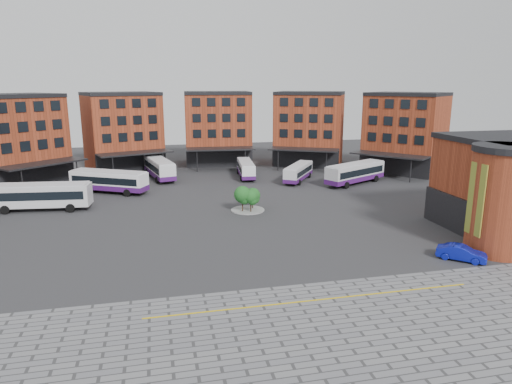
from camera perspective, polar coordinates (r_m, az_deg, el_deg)
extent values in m
plane|color=#28282B|center=(48.25, -0.50, -6.27)|extent=(160.00, 160.00, 0.00)
cube|color=slate|center=(30.01, 12.97, -19.83)|extent=(50.00, 22.00, 0.02)
cube|color=gold|center=(36.36, 7.45, -13.25)|extent=(26.00, 0.15, 0.02)
cube|color=#953A20|center=(84.74, -27.68, 5.67)|extent=(16.35, 16.13, 14.00)
cube|color=black|center=(81.21, -25.72, 2.01)|extent=(10.00, 9.07, 4.00)
cube|color=black|center=(84.25, -28.23, 10.58)|extent=(16.55, 16.35, 0.60)
cube|color=black|center=(80.08, -26.18, 7.04)|extent=(8.60, 7.77, 8.00)
cube|color=black|center=(78.85, -25.03, 3.25)|extent=(12.61, 11.97, 0.25)
cylinder|color=black|center=(75.52, -27.17, 1.08)|extent=(0.20, 0.20, 4.00)
cylinder|color=black|center=(79.98, -21.43, 2.26)|extent=(0.20, 0.20, 4.00)
cube|color=#953A20|center=(91.49, -16.31, 7.13)|extent=(15.55, 13.69, 14.00)
cube|color=black|center=(87.53, -15.23, 3.63)|extent=(12.45, 4.71, 4.00)
cube|color=black|center=(91.04, -16.62, 11.70)|extent=(15.65, 13.97, 0.60)
cube|color=black|center=(86.45, -15.49, 8.31)|extent=(10.87, 3.87, 8.00)
cube|color=black|center=(85.00, -14.86, 4.73)|extent=(13.72, 8.39, 0.25)
cylinder|color=black|center=(82.41, -17.43, 2.89)|extent=(0.20, 0.20, 4.00)
cylinder|color=black|center=(85.03, -11.49, 3.55)|extent=(0.20, 0.20, 4.00)
cube|color=#953A20|center=(94.61, -4.83, 7.82)|extent=(13.67, 10.88, 14.00)
cube|color=black|center=(90.45, -4.56, 4.37)|extent=(13.00, 1.41, 4.00)
cube|color=black|center=(94.17, -4.92, 12.24)|extent=(13.69, 11.18, 0.60)
cube|color=black|center=(89.40, -4.64, 8.91)|extent=(11.42, 0.95, 8.00)
cube|color=black|center=(87.84, -4.47, 5.42)|extent=(13.28, 5.30, 0.25)
cylinder|color=black|center=(86.16, -7.38, 3.84)|extent=(0.20, 0.20, 4.00)
cylinder|color=black|center=(86.82, -1.36, 4.02)|extent=(0.20, 0.20, 4.00)
cube|color=#953A20|center=(93.97, 6.67, 7.74)|extent=(16.12, 14.81, 14.00)
cube|color=black|center=(89.85, 6.16, 4.27)|extent=(11.81, 6.35, 4.00)
cube|color=black|center=(93.52, 6.80, 12.19)|extent=(16.26, 15.08, 0.60)
cube|color=black|center=(88.79, 6.26, 8.84)|extent=(10.26, 5.33, 8.00)
cube|color=black|center=(87.25, 5.97, 5.33)|extent=(13.58, 9.82, 0.25)
cylinder|color=black|center=(86.59, 2.77, 3.98)|extent=(0.20, 0.20, 4.00)
cylinder|color=black|center=(85.25, 8.78, 3.69)|extent=(0.20, 0.20, 4.00)
cube|color=#953A20|center=(89.59, 18.13, 6.88)|extent=(16.02, 16.39, 14.00)
cube|color=black|center=(85.75, 16.80, 3.33)|extent=(8.74, 10.28, 4.00)
cube|color=black|center=(89.12, 18.48, 11.54)|extent=(16.25, 16.58, 0.60)
cube|color=black|center=(84.65, 17.08, 8.11)|extent=(7.47, 8.86, 8.00)
cube|color=black|center=(83.26, 16.31, 4.46)|extent=(11.73, 12.79, 0.25)
cylinder|color=black|center=(83.67, 12.87, 3.32)|extent=(0.20, 0.20, 4.00)
cylinder|color=black|center=(80.40, 18.76, 2.53)|extent=(0.20, 0.20, 4.00)
cube|color=black|center=(55.25, 23.90, -2.71)|extent=(0.40, 12.00, 4.00)
cylinder|color=#953A20|center=(50.10, 28.34, -1.21)|extent=(6.00, 6.00, 10.00)
cylinder|color=black|center=(49.17, 29.02, 4.78)|extent=(6.40, 6.40, 0.60)
cube|color=#C76917|center=(48.15, 25.78, -0.86)|extent=(0.12, 2.20, 7.00)
cylinder|color=gray|center=(59.81, -1.04, -2.27)|extent=(4.40, 4.40, 0.12)
cylinder|color=#332114|center=(58.89, -1.69, -1.74)|extent=(0.14, 0.14, 1.68)
sphere|color=#1B511E|center=(58.51, -1.70, -0.31)|extent=(2.19, 2.19, 2.19)
sphere|color=#1B511E|center=(58.52, -1.48, -0.81)|extent=(1.54, 1.54, 1.54)
cylinder|color=#332114|center=(60.38, -0.42, -1.52)|extent=(0.14, 0.14, 1.32)
sphere|color=#1B511E|center=(60.08, -0.42, -0.42)|extent=(2.00, 2.00, 2.00)
sphere|color=#1B511E|center=(60.08, -0.20, -0.81)|extent=(1.40, 1.40, 1.40)
cylinder|color=#332114|center=(58.72, -0.66, -1.86)|extent=(0.14, 0.14, 1.50)
sphere|color=#1B511E|center=(58.38, -0.66, -0.58)|extent=(1.79, 1.79, 1.79)
sphere|color=#1B511E|center=(58.39, -0.44, -1.04)|extent=(1.25, 1.25, 1.25)
cube|color=silver|center=(65.70, -25.34, -0.38)|extent=(12.81, 4.24, 2.80)
cube|color=black|center=(65.65, -25.36, -0.21)|extent=(11.82, 4.19, 1.09)
cube|color=silver|center=(65.39, -25.47, 0.86)|extent=(12.30, 4.07, 0.14)
cylinder|color=black|center=(66.18, -28.89, -1.98)|extent=(1.17, 0.47, 1.14)
cylinder|color=black|center=(68.74, -28.01, -1.35)|extent=(1.17, 0.47, 1.14)
cylinder|color=black|center=(63.49, -22.19, -1.88)|extent=(1.17, 0.47, 1.14)
cylinder|color=black|center=(66.15, -21.53, -1.23)|extent=(1.17, 0.47, 1.14)
cube|color=white|center=(72.44, -17.91, 1.40)|extent=(11.85, 8.18, 2.68)
cube|color=black|center=(72.41, -17.92, 1.55)|extent=(11.03, 7.77, 1.04)
cube|color=silver|center=(72.18, -17.99, 2.48)|extent=(11.37, 7.85, 0.13)
cube|color=black|center=(75.83, -21.63, 1.81)|extent=(1.22, 2.09, 1.20)
cube|color=#471664|center=(72.64, -17.85, 0.66)|extent=(11.90, 8.23, 0.76)
cylinder|color=black|center=(73.86, -20.89, 0.28)|extent=(1.12, 0.81, 1.09)
cylinder|color=black|center=(76.00, -19.67, 0.74)|extent=(1.12, 0.81, 1.09)
cylinder|color=black|center=(69.56, -15.81, -0.11)|extent=(1.12, 0.81, 1.09)
cylinder|color=black|center=(71.82, -14.68, 0.38)|extent=(1.12, 0.81, 1.09)
cube|color=silver|center=(81.23, -12.00, 3.03)|extent=(5.30, 12.41, 2.70)
cube|color=black|center=(81.20, -12.01, 3.17)|extent=(5.15, 11.48, 1.05)
cube|color=silver|center=(80.99, -12.05, 4.01)|extent=(5.09, 11.92, 0.13)
cube|color=black|center=(86.92, -12.92, 3.83)|extent=(2.31, 0.62, 1.21)
cube|color=#471664|center=(81.41, -11.97, 2.37)|extent=(5.34, 12.46, 0.77)
cylinder|color=black|center=(84.92, -13.46, 2.44)|extent=(0.56, 1.15, 1.10)
cylinder|color=black|center=(85.50, -11.66, 2.61)|extent=(0.56, 1.15, 1.10)
cylinder|color=black|center=(77.49, -12.28, 1.46)|extent=(0.56, 1.15, 1.10)
cylinder|color=black|center=(78.12, -10.31, 1.65)|extent=(0.56, 1.15, 1.10)
cube|color=white|center=(80.56, -1.28, 3.00)|extent=(3.22, 10.21, 2.24)
cube|color=black|center=(80.53, -1.28, 3.11)|extent=(3.20, 9.42, 0.87)
cube|color=silver|center=(80.35, -1.28, 3.82)|extent=(3.09, 9.81, 0.11)
cube|color=black|center=(85.34, -1.62, 3.73)|extent=(1.94, 0.30, 1.00)
cube|color=#471664|center=(80.71, -1.28, 2.44)|extent=(3.26, 10.26, 0.64)
cylinder|color=black|center=(83.81, -2.28, 2.60)|extent=(0.36, 0.93, 0.91)
cylinder|color=black|center=(84.03, -0.73, 2.64)|extent=(0.36, 0.93, 0.91)
cylinder|color=black|center=(77.53, -1.87, 1.70)|extent=(0.36, 0.93, 0.91)
cylinder|color=black|center=(77.77, -0.19, 1.75)|extent=(0.36, 0.93, 0.91)
cube|color=silver|center=(77.76, 5.32, 2.56)|extent=(7.49, 9.57, 2.23)
cube|color=black|center=(77.73, 5.32, 2.67)|extent=(7.09, 8.94, 0.86)
cube|color=silver|center=(77.55, 5.34, 3.40)|extent=(7.19, 9.18, 0.11)
cube|color=black|center=(82.37, 6.28, 3.30)|extent=(1.67, 1.18, 1.00)
cube|color=#471664|center=(77.92, 5.31, 1.98)|extent=(7.55, 9.62, 0.64)
cylinder|color=black|center=(81.32, 5.16, 2.21)|extent=(0.74, 0.91, 0.91)
cylinder|color=black|center=(80.72, 6.71, 2.09)|extent=(0.74, 0.91, 0.91)
cylinder|color=black|center=(75.31, 3.79, 1.33)|extent=(0.74, 0.91, 0.91)
cylinder|color=black|center=(74.67, 5.45, 1.19)|extent=(0.74, 0.91, 0.91)
cube|color=silver|center=(76.89, 12.30, 2.45)|extent=(12.07, 8.16, 2.72)
cube|color=black|center=(76.85, 12.31, 2.59)|extent=(11.24, 7.76, 1.05)
cube|color=silver|center=(76.64, 12.36, 3.48)|extent=(11.59, 7.83, 0.13)
cube|color=black|center=(81.64, 14.88, 3.11)|extent=(1.21, 2.14, 1.22)
cube|color=#471664|center=(77.08, 12.27, 1.74)|extent=(12.13, 8.22, 0.78)
cylinder|color=black|center=(81.05, 13.15, 1.94)|extent=(1.14, 0.81, 1.11)
cylinder|color=black|center=(79.48, 14.76, 1.62)|extent=(1.14, 0.81, 1.11)
cylinder|color=black|center=(75.01, 9.60, 1.19)|extent=(1.14, 0.81, 1.11)
cylinder|color=black|center=(73.31, 11.25, 0.83)|extent=(1.14, 0.81, 1.11)
imported|color=#0C159D|center=(47.40, 24.30, -6.96)|extent=(4.33, 4.08, 1.46)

